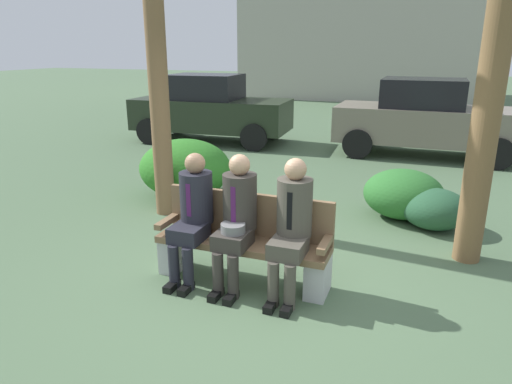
# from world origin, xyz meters

# --- Properties ---
(ground_plane) EXTENTS (80.00, 80.00, 0.00)m
(ground_plane) POSITION_xyz_m (0.00, 0.00, 0.00)
(ground_plane) COLOR #4E6849
(park_bench) EXTENTS (1.79, 0.44, 0.90)m
(park_bench) POSITION_xyz_m (-0.25, 0.09, 0.42)
(park_bench) COLOR brown
(park_bench) RESTS_ON ground
(seated_man_left) EXTENTS (0.34, 0.72, 1.31)m
(seated_man_left) POSITION_xyz_m (-0.76, -0.03, 0.73)
(seated_man_left) COLOR #23232D
(seated_man_left) RESTS_ON ground
(seated_man_middle) EXTENTS (0.34, 0.72, 1.34)m
(seated_man_middle) POSITION_xyz_m (-0.28, -0.03, 0.74)
(seated_man_middle) COLOR #38332D
(seated_man_middle) RESTS_ON ground
(seated_man_right) EXTENTS (0.34, 0.72, 1.35)m
(seated_man_right) POSITION_xyz_m (0.29, -0.03, 0.75)
(seated_man_right) COLOR #4C473D
(seated_man_right) RESTS_ON ground
(shrub_near_bench) EXTENTS (1.11, 1.02, 0.69)m
(shrub_near_bench) POSITION_xyz_m (1.17, 2.59, 0.35)
(shrub_near_bench) COLOR #2E702D
(shrub_near_bench) RESTS_ON ground
(shrub_mid_lawn) EXTENTS (0.87, 0.79, 0.54)m
(shrub_mid_lawn) POSITION_xyz_m (1.59, 2.30, 0.27)
(shrub_mid_lawn) COLOR #295637
(shrub_mid_lawn) RESTS_ON ground
(shrub_far_lawn) EXTENTS (1.49, 1.36, 0.93)m
(shrub_far_lawn) POSITION_xyz_m (-2.20, 2.39, 0.46)
(shrub_far_lawn) COLOR #307C26
(shrub_far_lawn) RESTS_ON ground
(parked_car_near) EXTENTS (3.99, 1.90, 1.68)m
(parked_car_near) POSITION_xyz_m (-3.82, 6.66, 0.84)
(parked_car_near) COLOR #232D1E
(parked_car_near) RESTS_ON ground
(parked_car_far) EXTENTS (3.91, 1.72, 1.68)m
(parked_car_far) POSITION_xyz_m (1.33, 6.82, 0.84)
(parked_car_far) COLOR slate
(parked_car_far) RESTS_ON ground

